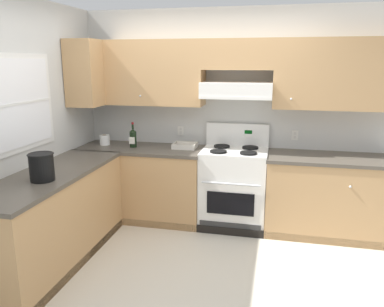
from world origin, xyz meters
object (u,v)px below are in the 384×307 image
object	(u,v)px
bucket	(42,166)
bowl	(185,146)
wine_bottle	(133,138)
paper_towel_roll	(105,140)
stove	(234,187)

from	to	relation	value
bucket	bowl	bearing A→B (deg)	59.29
bucket	wine_bottle	bearing A→B (deg)	78.76
paper_towel_roll	stove	bearing A→B (deg)	-1.11
stove	bowl	bearing A→B (deg)	173.40
stove	bucket	distance (m)	2.19
bowl	paper_towel_roll	bearing A→B (deg)	-177.84
wine_bottle	paper_towel_roll	size ratio (longest dim) A/B	2.43
wine_bottle	paper_towel_roll	distance (m)	0.41
bucket	paper_towel_roll	xyz separation A→B (m)	(-0.12, 1.50, -0.07)
stove	wine_bottle	xyz separation A→B (m)	(-1.24, -0.02, 0.55)
bucket	paper_towel_roll	world-z (taller)	bucket
wine_bottle	bowl	xyz separation A→B (m)	(0.63, 0.09, -0.10)
stove	paper_towel_roll	xyz separation A→B (m)	(-1.64, 0.03, 0.49)
bucket	paper_towel_roll	bearing A→B (deg)	94.39
stove	wine_bottle	size ratio (longest dim) A/B	3.91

